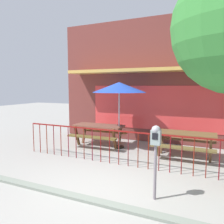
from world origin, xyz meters
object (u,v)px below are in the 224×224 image
(patio_umbrella, at_px, (119,88))
(parking_meter_near, at_px, (156,143))
(picnic_table_right, at_px, (185,138))
(picnic_table_left, at_px, (98,129))

(patio_umbrella, relative_size, parking_meter_near, 1.61)
(picnic_table_right, xyz_separation_m, patio_umbrella, (-2.25, 0.22, 1.51))
(patio_umbrella, bearing_deg, picnic_table_left, -173.58)
(picnic_table_right, height_order, patio_umbrella, patio_umbrella)
(patio_umbrella, distance_m, parking_meter_near, 3.87)
(picnic_table_right, bearing_deg, patio_umbrella, 174.48)
(parking_meter_near, bearing_deg, picnic_table_right, 86.10)
(picnic_table_left, height_order, parking_meter_near, parking_meter_near)
(picnic_table_right, height_order, parking_meter_near, parking_meter_near)
(picnic_table_right, distance_m, parking_meter_near, 2.95)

